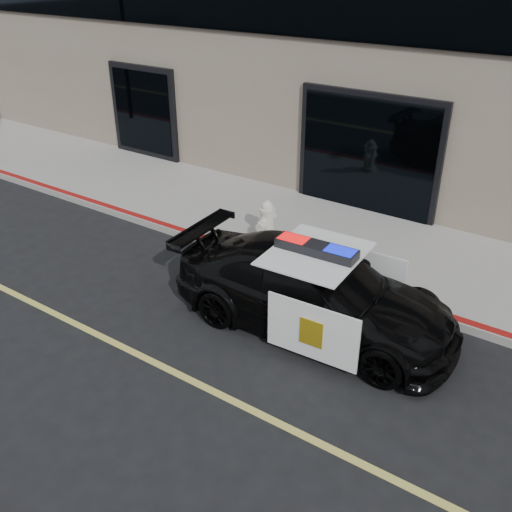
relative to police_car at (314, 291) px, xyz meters
The scene contains 4 objects.
ground 2.33m from the police_car, 97.75° to the right, with size 120.00×120.00×0.00m, color black.
sidewalk_n 3.13m from the police_car, 95.61° to the left, with size 60.00×3.50×0.15m, color gray.
police_car is the anchor object (origin of this frame).
fire_hydrant 3.08m from the police_car, 137.78° to the left, with size 0.40×0.55×0.88m.
Camera 1 is at (3.96, -4.83, 5.60)m, focal length 40.00 mm.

